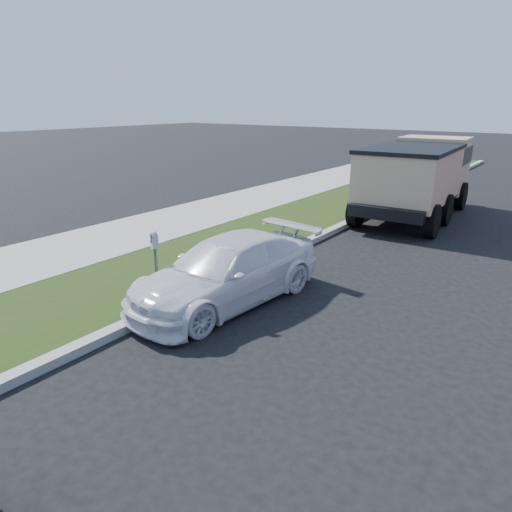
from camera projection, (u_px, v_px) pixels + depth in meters
The scene contains 5 objects.
ground at pixel (290, 350), 7.13m from camera, with size 120.00×120.00×0.00m, color black.
streetside at pixel (149, 250), 11.76m from camera, with size 6.12×50.00×0.15m.
parking_meter at pixel (155, 249), 8.67m from camera, with size 0.21×0.18×1.26m.
white_wagon at pixel (228, 271), 8.74m from camera, with size 1.72×4.23×1.23m, color white.
dump_truck at pixel (418, 174), 15.19m from camera, with size 2.87×6.49×2.49m.
Camera 1 is at (3.29, -5.38, 3.67)m, focal length 32.00 mm.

